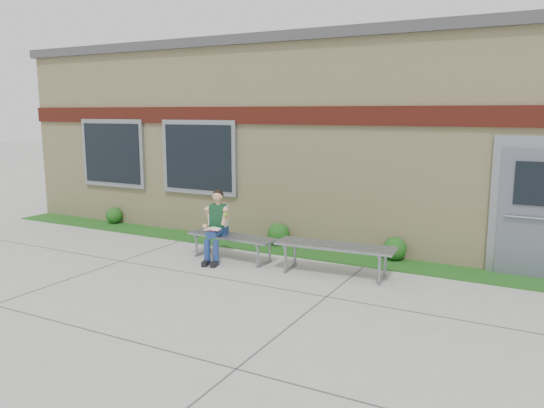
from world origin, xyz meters
The scene contains 9 objects.
ground centered at (0.00, 0.00, 0.00)m, with size 80.00×80.00×0.00m, color #9E9E99.
grass_strip centered at (0.00, 2.60, 0.01)m, with size 16.00×0.80×0.02m, color #134A16.
school_building centered at (0.00, 5.99, 2.10)m, with size 16.20×6.22×4.20m.
bench_left centered at (-1.29, 1.56, 0.35)m, with size 1.75×0.60×0.45m.
bench_right centered at (0.71, 1.56, 0.40)m, with size 2.01×0.70×0.51m.
girl centered at (-1.51, 1.37, 0.68)m, with size 0.51×0.79×1.29m.
shrub_west centered at (-5.46, 2.85, 0.21)m, with size 0.39×0.39×0.39m, color #134A16.
shrub_mid centered at (-1.00, 2.85, 0.24)m, with size 0.44×0.44×0.44m, color #134A16.
shrub_east centered at (1.37, 2.85, 0.23)m, with size 0.42×0.42×0.42m, color #134A16.
Camera 1 is at (3.77, -6.40, 2.67)m, focal length 35.00 mm.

